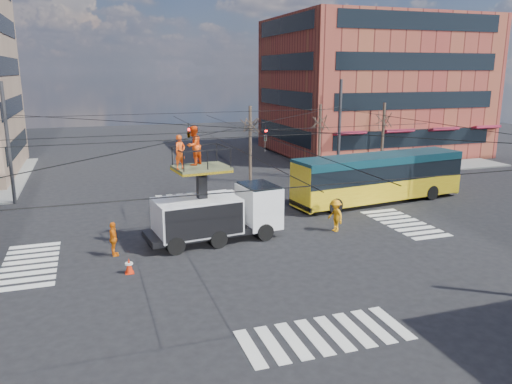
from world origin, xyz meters
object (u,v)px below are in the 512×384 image
Objects in this scene: city_bus at (379,177)px; flagger at (335,216)px; traffic_cone at (129,266)px; worker_ground at (113,239)px; utility_truck at (217,203)px.

city_bus is 7.51m from flagger.
flagger is (11.29, 2.43, 0.55)m from traffic_cone.
traffic_cone is (-16.98, -7.25, -1.38)m from city_bus.
flagger is (11.79, 0.04, 0.06)m from worker_ground.
utility_truck is 5.43m from worker_ground.
utility_truck is at bearing -87.16° from worker_ground.
worker_ground is (-5.26, -0.71, -1.15)m from utility_truck.
traffic_cone is at bearing -86.20° from flagger.
worker_ground reaches higher than traffic_cone.
utility_truck is 12.91m from city_bus.
city_bus is at bearing 23.13° from traffic_cone.
traffic_cone is 11.56m from flagger.
utility_truck is 10.42× the size of traffic_cone.
city_bus is at bearing -79.36° from worker_ground.
worker_ground is (-0.50, 2.40, 0.49)m from traffic_cone.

